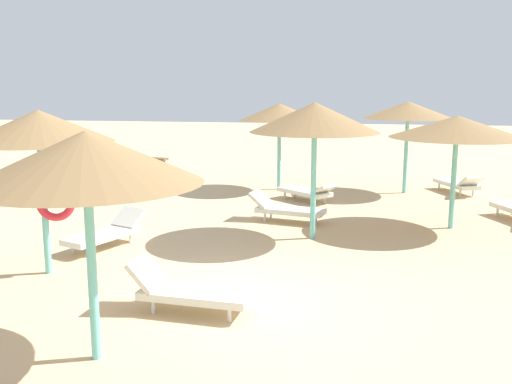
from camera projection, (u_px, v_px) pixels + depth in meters
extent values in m
plane|color=#D1B284|center=(225.00, 300.00, 9.30)|extent=(80.00, 80.00, 0.00)
cylinder|color=#6BC6BC|center=(279.00, 154.00, 18.64)|extent=(0.12, 0.12, 2.33)
cone|color=olive|center=(279.00, 112.00, 18.39)|extent=(2.55, 2.55, 0.54)
cylinder|color=#6BC6BC|center=(92.00, 269.00, 7.12)|extent=(0.12, 0.12, 2.35)
cone|color=olive|center=(86.00, 157.00, 6.86)|extent=(2.81, 2.81, 0.63)
cylinder|color=#6BC6BC|center=(44.00, 206.00, 10.37)|extent=(0.12, 0.12, 2.51)
cone|color=olive|center=(39.00, 126.00, 10.10)|extent=(2.59, 2.59, 0.56)
torus|color=red|center=(55.00, 202.00, 10.32)|extent=(0.71, 0.30, 0.70)
cylinder|color=#6BC6BC|center=(453.00, 181.00, 13.65)|extent=(0.12, 0.12, 2.26)
cone|color=olive|center=(457.00, 127.00, 13.41)|extent=(3.11, 3.11, 0.51)
cylinder|color=#6BC6BC|center=(313.00, 184.00, 12.72)|extent=(0.12, 0.12, 2.47)
cone|color=olive|center=(315.00, 117.00, 12.45)|extent=(2.83, 2.83, 0.64)
cylinder|color=#6BC6BC|center=(406.00, 154.00, 18.01)|extent=(0.12, 0.12, 2.43)
cone|color=olive|center=(408.00, 110.00, 17.75)|extent=(2.76, 2.76, 0.52)
cube|color=silver|center=(304.00, 192.00, 16.92)|extent=(1.72, 1.58, 0.12)
cube|color=silver|center=(325.00, 189.00, 16.29)|extent=(0.81, 0.83, 0.33)
cylinder|color=silver|center=(324.00, 200.00, 16.64)|extent=(0.06, 0.06, 0.22)
cylinder|color=silver|center=(314.00, 202.00, 16.36)|extent=(0.06, 0.06, 0.22)
cylinder|color=silver|center=(295.00, 194.00, 17.54)|extent=(0.06, 0.06, 0.22)
cylinder|color=silver|center=(285.00, 195.00, 17.26)|extent=(0.06, 0.06, 0.22)
cube|color=silver|center=(196.00, 295.00, 8.76)|extent=(1.75, 0.79, 0.12)
cube|color=silver|center=(146.00, 273.00, 8.91)|extent=(0.48, 0.68, 0.46)
cylinder|color=silver|center=(153.00, 307.00, 8.73)|extent=(0.06, 0.06, 0.22)
cylinder|color=silver|center=(165.00, 296.00, 9.15)|extent=(0.06, 0.06, 0.22)
cylinder|color=silver|center=(229.00, 315.00, 8.43)|extent=(0.06, 0.06, 0.22)
cylinder|color=silver|center=(238.00, 304.00, 8.85)|extent=(0.06, 0.06, 0.22)
cube|color=silver|center=(102.00, 235.00, 12.12)|extent=(1.23, 1.82, 0.12)
cube|color=silver|center=(129.00, 217.00, 12.75)|extent=(0.78, 0.69, 0.39)
cylinder|color=silver|center=(116.00, 235.00, 12.77)|extent=(0.06, 0.06, 0.22)
cylinder|color=silver|center=(130.00, 238.00, 12.54)|extent=(0.06, 0.06, 0.22)
cylinder|color=silver|center=(73.00, 249.00, 11.77)|extent=(0.06, 0.06, 0.22)
cylinder|color=silver|center=(88.00, 252.00, 11.54)|extent=(0.06, 0.06, 0.22)
cylinder|color=silver|center=(512.00, 211.00, 15.19)|extent=(0.06, 0.06, 0.22)
cylinder|color=silver|center=(498.00, 212.00, 15.09)|extent=(0.06, 0.06, 0.22)
cube|color=silver|center=(291.00, 211.00, 14.45)|extent=(1.80, 0.99, 0.12)
cube|color=silver|center=(261.00, 199.00, 14.70)|extent=(0.60, 0.73, 0.41)
cylinder|color=silver|center=(265.00, 217.00, 14.50)|extent=(0.06, 0.06, 0.22)
cylinder|color=silver|center=(271.00, 213.00, 14.90)|extent=(0.06, 0.06, 0.22)
cylinder|color=silver|center=(311.00, 221.00, 14.06)|extent=(0.06, 0.06, 0.22)
cylinder|color=silver|center=(316.00, 217.00, 14.46)|extent=(0.06, 0.06, 0.22)
cube|color=silver|center=(456.00, 184.00, 18.24)|extent=(1.26, 1.81, 0.12)
cube|color=silver|center=(471.00, 181.00, 17.43)|extent=(0.78, 0.71, 0.39)
cylinder|color=silver|center=(473.00, 192.00, 17.75)|extent=(0.06, 0.06, 0.22)
cylinder|color=silver|center=(460.00, 193.00, 17.65)|extent=(0.06, 0.06, 0.22)
cylinder|color=silver|center=(451.00, 185.00, 18.90)|extent=(0.06, 0.06, 0.22)
cylinder|color=silver|center=(439.00, 186.00, 18.79)|extent=(0.06, 0.06, 0.22)
cube|color=brown|center=(149.00, 158.00, 22.92)|extent=(1.55, 0.67, 0.08)
cube|color=brown|center=(138.00, 164.00, 23.15)|extent=(0.18, 0.38, 0.41)
cube|color=brown|center=(162.00, 165.00, 22.78)|extent=(0.18, 0.38, 0.41)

